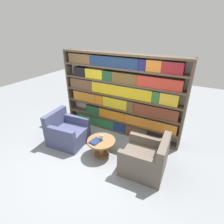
% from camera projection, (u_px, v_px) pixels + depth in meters
% --- Properties ---
extents(ground_plane, '(14.00, 14.00, 0.00)m').
position_uv_depth(ground_plane, '(93.00, 157.00, 4.07)').
color(ground_plane, gray).
extents(bookshelf, '(3.38, 0.30, 2.18)m').
position_uv_depth(bookshelf, '(120.00, 95.00, 4.65)').
color(bookshelf, silver).
rests_on(bookshelf, ground_plane).
extents(armchair_left, '(0.94, 0.89, 0.83)m').
position_uv_depth(armchair_left, '(67.00, 132.00, 4.50)').
color(armchair_left, '#42476B').
rests_on(armchair_left, ground_plane).
extents(armchair_right, '(0.91, 0.85, 0.83)m').
position_uv_depth(armchair_right, '(146.00, 159.00, 3.60)').
color(armchair_right, brown).
rests_on(armchair_right, ground_plane).
extents(coffee_table, '(0.64, 0.64, 0.42)m').
position_uv_depth(coffee_table, '(101.00, 144.00, 4.02)').
color(coffee_table, brown).
rests_on(coffee_table, ground_plane).
extents(table_sign, '(0.10, 0.06, 0.14)m').
position_uv_depth(table_sign, '(101.00, 138.00, 3.95)').
color(table_sign, black).
rests_on(table_sign, coffee_table).
extents(stray_book, '(0.21, 0.28, 0.03)m').
position_uv_depth(stray_book, '(95.00, 141.00, 3.92)').
color(stray_book, navy).
rests_on(stray_book, coffee_table).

